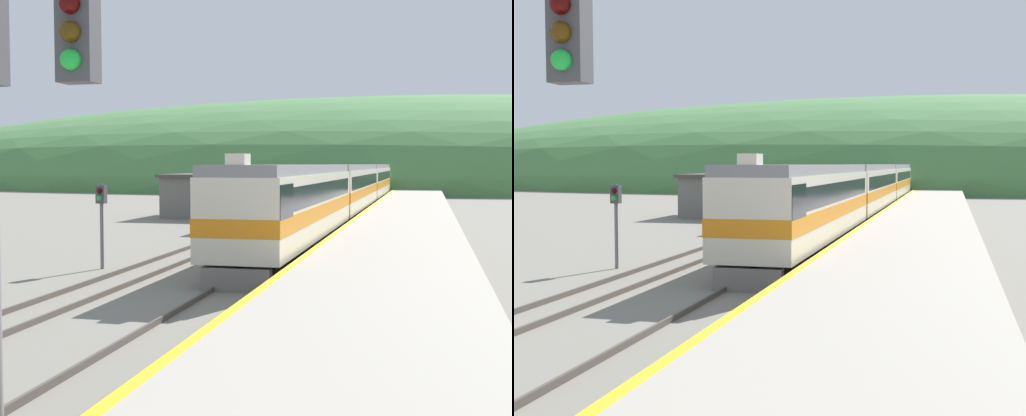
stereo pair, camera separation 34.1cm
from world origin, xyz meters
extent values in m
cube|color=#4C443D|center=(-0.72, 70.00, 0.08)|extent=(0.08, 180.00, 0.16)
cube|color=#4C443D|center=(0.72, 70.00, 0.08)|extent=(0.08, 180.00, 0.16)
cube|color=#4C443D|center=(-5.19, 70.00, 0.08)|extent=(0.08, 180.00, 0.16)
cube|color=#4C443D|center=(-3.75, 70.00, 0.08)|extent=(0.08, 180.00, 0.16)
cube|color=#9E9689|center=(4.64, 50.00, 0.46)|extent=(5.82, 140.00, 0.93)
cube|color=yellow|center=(1.84, 50.00, 0.93)|extent=(0.24, 140.00, 0.01)
ellipsoid|color=#477A42|center=(0.00, 136.05, 0.00)|extent=(228.87, 102.99, 33.22)
cube|color=slate|center=(-10.56, 49.08, 1.54)|extent=(5.97, 6.82, 3.07)
cube|color=#47423D|center=(-10.56, 49.08, 3.19)|extent=(6.47, 7.32, 0.24)
cube|color=black|center=(0.00, 27.35, 0.42)|extent=(2.39, 18.77, 0.85)
cube|color=beige|center=(0.00, 27.35, 2.25)|extent=(2.92, 19.97, 2.80)
cube|color=orange|center=(0.00, 27.35, 2.03)|extent=(2.95, 19.99, 0.62)
cube|color=black|center=(0.00, 27.35, 2.86)|extent=(2.94, 18.77, 0.84)
cube|color=slate|center=(0.00, 27.35, 3.85)|extent=(2.74, 19.97, 0.40)
cube|color=black|center=(0.00, 18.49, 2.86)|extent=(2.96, 2.20, 1.12)
cube|color=beige|center=(0.00, 17.81, 4.23)|extent=(0.64, 0.80, 0.36)
cube|color=slate|center=(0.00, 17.56, 0.38)|extent=(2.27, 0.40, 0.77)
cube|color=black|center=(0.00, 49.49, 0.42)|extent=(2.39, 21.17, 0.85)
cube|color=beige|center=(0.00, 49.49, 2.25)|extent=(2.92, 22.52, 2.80)
cube|color=orange|center=(0.00, 49.49, 2.03)|extent=(2.95, 22.54, 0.62)
cube|color=black|center=(0.00, 49.49, 2.86)|extent=(2.94, 21.17, 0.84)
cube|color=slate|center=(0.00, 49.49, 3.85)|extent=(2.74, 22.52, 0.40)
cube|color=black|center=(0.00, 72.91, 0.42)|extent=(2.39, 21.17, 0.85)
cube|color=beige|center=(0.00, 72.91, 2.25)|extent=(2.92, 22.52, 2.80)
cube|color=orange|center=(0.00, 72.91, 2.03)|extent=(2.95, 22.54, 0.62)
cube|color=black|center=(0.00, 72.91, 2.86)|extent=(2.94, 21.17, 0.84)
cube|color=slate|center=(0.00, 72.91, 3.85)|extent=(2.74, 22.52, 0.40)
cube|color=black|center=(-4.47, 60.84, 0.40)|extent=(2.46, 44.73, 0.80)
cube|color=#286B47|center=(-4.47, 60.84, 2.24)|extent=(2.90, 46.59, 2.89)
cube|color=#424247|center=(2.29, 2.76, 5.44)|extent=(0.40, 0.28, 1.02)
sphere|color=#3C0504|center=(2.29, 2.59, 5.73)|extent=(0.22, 0.22, 0.22)
sphere|color=#412C05|center=(2.29, 2.59, 5.44)|extent=(0.22, 0.22, 0.22)
sphere|color=green|center=(2.29, 2.59, 5.15)|extent=(0.22, 0.22, 0.22)
cylinder|color=slate|center=(-6.38, 21.17, 1.66)|extent=(0.14, 0.14, 3.31)
cube|color=#424247|center=(-6.38, 21.17, 2.91)|extent=(0.36, 0.28, 0.71)
sphere|color=#3C0504|center=(-6.38, 20.99, 3.05)|extent=(0.22, 0.22, 0.22)
sphere|color=green|center=(-6.38, 20.99, 2.77)|extent=(0.22, 0.22, 0.22)
camera|label=1|loc=(5.90, -4.20, 4.07)|focal=50.00mm
camera|label=2|loc=(6.23, -4.12, 4.07)|focal=50.00mm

